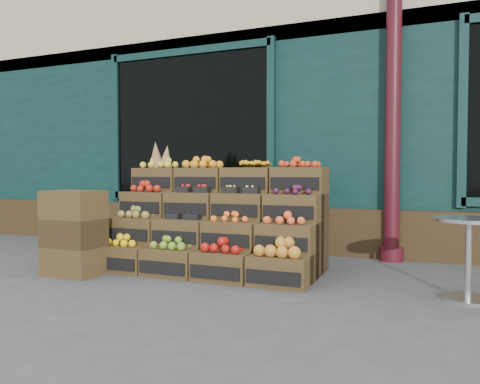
% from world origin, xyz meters
% --- Properties ---
extents(ground, '(60.00, 60.00, 0.00)m').
position_xyz_m(ground, '(0.00, 0.00, 0.00)').
color(ground, '#424244').
rests_on(ground, ground).
extents(shop_facade, '(12.00, 6.24, 4.80)m').
position_xyz_m(shop_facade, '(0.00, 5.11, 2.40)').
color(shop_facade, black).
rests_on(shop_facade, ground).
extents(crate_display, '(2.29, 1.12, 1.43)m').
position_xyz_m(crate_display, '(-0.53, 0.82, 0.44)').
color(crate_display, '#43321A').
rests_on(crate_display, ground).
extents(spare_crates, '(0.60, 0.43, 0.87)m').
position_xyz_m(spare_crates, '(-1.76, -0.00, 0.43)').
color(spare_crates, '#43321A').
rests_on(spare_crates, ground).
extents(bistro_table, '(0.54, 0.54, 0.68)m').
position_xyz_m(bistro_table, '(1.92, 0.44, 0.42)').
color(bistro_table, silver).
rests_on(bistro_table, ground).
extents(shopkeeper, '(0.86, 0.70, 2.03)m').
position_xyz_m(shopkeeper, '(-1.24, 2.94, 1.01)').
color(shopkeeper, '#154C24').
rests_on(shopkeeper, ground).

